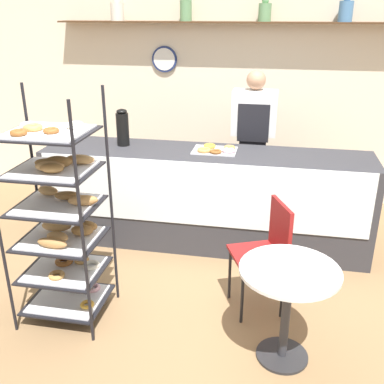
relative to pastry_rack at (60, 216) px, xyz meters
name	(u,v)px	position (x,y,z in m)	size (l,w,h in m)	color
ground_plane	(184,300)	(0.84, 0.32, -0.84)	(14.00, 14.00, 0.00)	olive
back_wall	(224,86)	(0.84, 2.75, 0.53)	(10.00, 0.30, 2.70)	beige
display_counter	(205,198)	(0.84, 1.36, -0.36)	(3.17, 0.67, 0.96)	#333338
pastry_rack	(60,216)	(0.00, 0.00, 0.00)	(0.63, 0.55, 1.74)	black
person_worker	(253,143)	(1.25, 1.95, 0.06)	(0.46, 0.23, 1.66)	#282833
cafe_table	(288,292)	(1.64, -0.18, -0.32)	(0.65, 0.65, 0.70)	#262628
cafe_chair	(268,245)	(1.49, 0.38, -0.29)	(0.50, 0.50, 0.89)	black
coffee_carafe	(123,128)	(-0.01, 1.43, 0.30)	(0.12, 0.12, 0.37)	black
donut_tray_counter	(216,150)	(0.93, 1.39, 0.14)	(0.42, 0.30, 0.05)	silver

